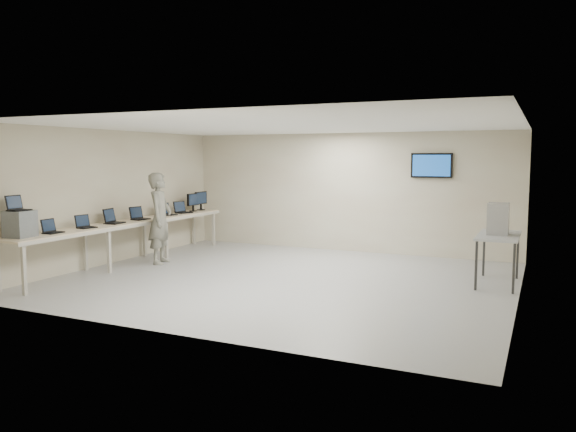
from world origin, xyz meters
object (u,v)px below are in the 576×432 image
at_px(workbench, 128,225).
at_px(side_table, 499,239).
at_px(equipment_box, 20,224).
at_px(soldier, 160,218).

height_order(workbench, side_table, workbench).
height_order(equipment_box, soldier, soldier).
bearing_deg(side_table, soldier, -172.37).
bearing_deg(side_table, workbench, -170.37).
xyz_separation_m(workbench, equipment_box, (-0.06, -2.59, 0.30)).
bearing_deg(side_table, equipment_box, -152.28).
distance_m(workbench, soldier, 0.67).
distance_m(equipment_box, side_table, 8.20).
distance_m(equipment_box, soldier, 3.00).
height_order(workbench, equipment_box, equipment_box).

